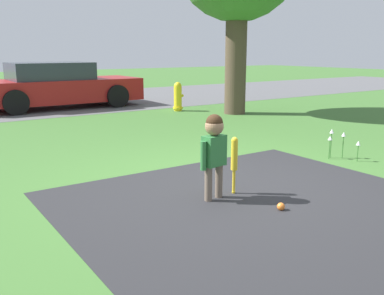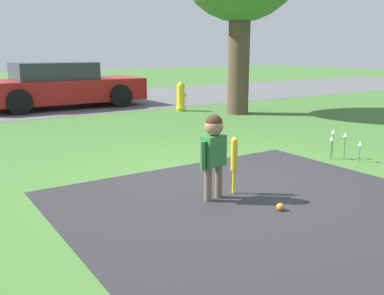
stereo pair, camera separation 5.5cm
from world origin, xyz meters
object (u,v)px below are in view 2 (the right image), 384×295
at_px(baseball_bat, 234,157).
at_px(parked_car, 61,86).
at_px(child, 214,145).
at_px(sports_ball, 280,207).
at_px(fire_hydrant, 181,97).

relative_size(baseball_bat, parked_car, 0.15).
xyz_separation_m(child, parked_car, (0.92, 8.24, -0.00)).
bearing_deg(baseball_bat, parked_car, 85.59).
height_order(child, sports_ball, child).
bearing_deg(parked_car, child, -96.17).
bearing_deg(fire_hydrant, sports_ball, -114.19).
height_order(baseball_bat, parked_car, parked_car).
height_order(child, parked_car, parked_car).
bearing_deg(baseball_bat, sports_ball, -84.71).
bearing_deg(child, fire_hydrant, 51.63).
bearing_deg(parked_car, sports_ball, -93.48).
distance_m(sports_ball, parked_car, 8.89).
xyz_separation_m(child, fire_hydrant, (3.26, 5.86, -0.22)).
relative_size(child, baseball_bat, 1.43).
bearing_deg(sports_ball, fire_hydrant, 65.81).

